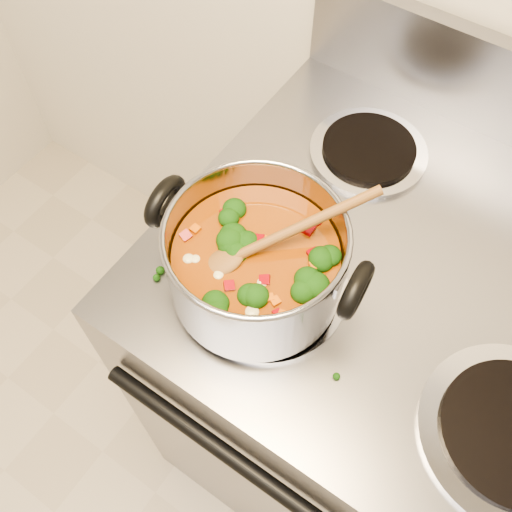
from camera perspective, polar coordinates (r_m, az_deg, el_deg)
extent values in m
cube|color=gray|center=(1.25, 11.59, -12.22)|extent=(0.76, 0.66, 0.92)
cylinder|color=black|center=(0.83, 3.91, -23.42)|extent=(0.64, 0.02, 0.02)
cylinder|color=#A5A5AD|center=(0.79, 0.95, -3.03)|extent=(0.23, 0.23, 0.01)
cylinder|color=black|center=(0.79, 0.96, -2.75)|extent=(0.18, 0.18, 0.01)
cylinder|color=#A5A5AD|center=(0.95, 11.17, 10.21)|extent=(0.19, 0.19, 0.01)
cylinder|color=black|center=(0.95, 11.25, 10.53)|extent=(0.15, 0.15, 0.01)
cylinder|color=#939299|center=(0.73, 0.00, -0.44)|extent=(0.23, 0.23, 0.12)
torus|color=#939299|center=(0.67, 0.00, 2.26)|extent=(0.23, 0.23, 0.01)
cylinder|color=#803E0B|center=(0.74, 0.00, -1.28)|extent=(0.21, 0.21, 0.08)
torus|color=black|center=(0.74, -9.06, 5.42)|extent=(0.03, 0.08, 0.08)
torus|color=black|center=(0.67, 9.96, -3.38)|extent=(0.03, 0.08, 0.08)
ellipsoid|color=black|center=(0.73, -4.32, 2.38)|extent=(0.04, 0.04, 0.03)
ellipsoid|color=black|center=(0.71, -7.21, 0.17)|extent=(0.04, 0.04, 0.03)
ellipsoid|color=black|center=(0.74, 2.70, 3.42)|extent=(0.04, 0.04, 0.03)
ellipsoid|color=black|center=(0.72, -5.29, 1.54)|extent=(0.04, 0.04, 0.03)
ellipsoid|color=black|center=(0.71, 5.01, 0.62)|extent=(0.04, 0.04, 0.03)
ellipsoid|color=black|center=(0.71, -3.92, 0.43)|extent=(0.04, 0.04, 0.03)
ellipsoid|color=black|center=(0.71, 2.56, -0.20)|extent=(0.04, 0.04, 0.03)
ellipsoid|color=maroon|center=(0.71, -5.39, 0.60)|extent=(0.01, 0.01, 0.01)
ellipsoid|color=maroon|center=(0.75, -3.17, 4.56)|extent=(0.01, 0.01, 0.01)
ellipsoid|color=maroon|center=(0.73, -2.52, 2.51)|extent=(0.01, 0.01, 0.01)
ellipsoid|color=maroon|center=(0.72, 0.97, 1.78)|extent=(0.01, 0.01, 0.01)
ellipsoid|color=maroon|center=(0.75, 5.44, 4.21)|extent=(0.01, 0.01, 0.01)
ellipsoid|color=maroon|center=(0.67, -3.28, -5.54)|extent=(0.01, 0.01, 0.01)
ellipsoid|color=maroon|center=(0.72, 4.43, 0.85)|extent=(0.01, 0.01, 0.01)
ellipsoid|color=maroon|center=(0.74, 2.89, 3.49)|extent=(0.01, 0.01, 0.01)
ellipsoid|color=maroon|center=(0.73, -0.79, 3.01)|extent=(0.01, 0.01, 0.01)
ellipsoid|color=maroon|center=(0.68, 1.08, -3.26)|extent=(0.01, 0.01, 0.01)
ellipsoid|color=#B25009|center=(0.68, 2.23, -3.23)|extent=(0.01, 0.01, 0.01)
ellipsoid|color=#B25009|center=(0.70, -1.13, -0.48)|extent=(0.01, 0.01, 0.01)
ellipsoid|color=#B25009|center=(0.73, -6.02, 1.90)|extent=(0.01, 0.01, 0.01)
ellipsoid|color=#B25009|center=(0.75, 3.63, 5.33)|extent=(0.01, 0.01, 0.01)
ellipsoid|color=#B25009|center=(0.74, -2.94, 3.53)|extent=(0.01, 0.01, 0.01)
ellipsoid|color=#B25009|center=(0.70, 3.83, -0.76)|extent=(0.01, 0.01, 0.01)
ellipsoid|color=#B25009|center=(0.72, -4.04, 2.07)|extent=(0.01, 0.01, 0.01)
ellipsoid|color=#B25009|center=(0.73, 1.78, 3.21)|extent=(0.01, 0.01, 0.01)
ellipsoid|color=beige|center=(0.73, 5.59, 2.91)|extent=(0.02, 0.02, 0.01)
ellipsoid|color=beige|center=(0.70, -4.60, -1.88)|extent=(0.02, 0.02, 0.01)
ellipsoid|color=beige|center=(0.74, 0.41, 3.51)|extent=(0.02, 0.02, 0.01)
ellipsoid|color=beige|center=(0.74, 5.94, 3.16)|extent=(0.02, 0.02, 0.01)
ellipsoid|color=beige|center=(0.70, 6.50, -1.99)|extent=(0.02, 0.02, 0.01)
ellipsoid|color=beige|center=(0.71, -2.31, 0.17)|extent=(0.02, 0.02, 0.01)
ellipsoid|color=beige|center=(0.75, -2.18, 5.22)|extent=(0.02, 0.02, 0.01)
ellipsoid|color=beige|center=(0.72, 6.73, 0.78)|extent=(0.02, 0.02, 0.01)
ellipsoid|color=brown|center=(0.70, -3.48, -0.71)|extent=(0.07, 0.07, 0.03)
cylinder|color=brown|center=(0.69, 4.43, 2.92)|extent=(0.14, 0.17, 0.08)
ellipsoid|color=black|center=(0.82, 11.80, -2.02)|extent=(0.01, 0.01, 0.01)
ellipsoid|color=black|center=(0.79, 14.92, -6.62)|extent=(0.01, 0.01, 0.01)
ellipsoid|color=black|center=(0.73, 6.57, -16.20)|extent=(0.01, 0.01, 0.01)
ellipsoid|color=black|center=(0.74, -4.36, -13.14)|extent=(0.01, 0.01, 0.01)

